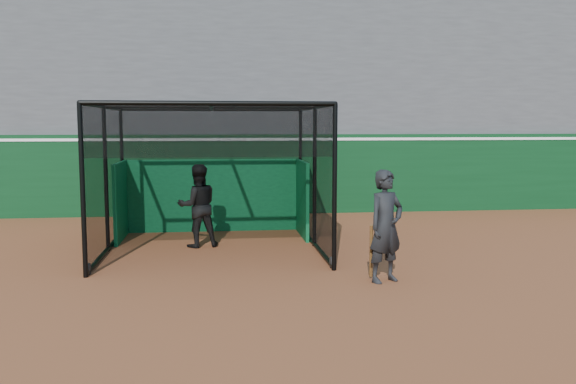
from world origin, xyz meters
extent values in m
plane|color=brown|center=(0.00, 0.00, 0.00)|extent=(120.00, 120.00, 0.00)
cube|color=#093315|center=(0.00, 8.50, 1.25)|extent=(50.00, 0.45, 2.50)
cube|color=white|center=(0.00, 8.50, 2.35)|extent=(50.00, 0.50, 0.08)
cube|color=#4C4C4F|center=(0.00, 12.38, 3.88)|extent=(50.00, 7.85, 7.75)
cube|color=#085128|center=(-0.96, 5.41, 0.95)|extent=(4.55, 0.10, 1.90)
cylinder|color=black|center=(-3.29, 0.95, 0.11)|extent=(0.08, 0.22, 0.22)
cylinder|color=black|center=(1.38, 0.95, 0.11)|extent=(0.08, 0.22, 0.22)
cylinder|color=black|center=(-3.29, 5.33, 0.11)|extent=(0.08, 0.22, 0.22)
cylinder|color=black|center=(1.38, 5.33, 0.11)|extent=(0.08, 0.22, 0.22)
imported|color=black|center=(-1.30, 3.37, 0.95)|extent=(1.07, 0.91, 1.91)
imported|color=black|center=(2.13, -0.19, 1.01)|extent=(0.88, 0.76, 2.02)
cylinder|color=#593819|center=(1.88, -0.14, 0.55)|extent=(0.16, 0.39, 1.02)
camera|label=1|loc=(-0.86, -10.63, 2.82)|focal=38.00mm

